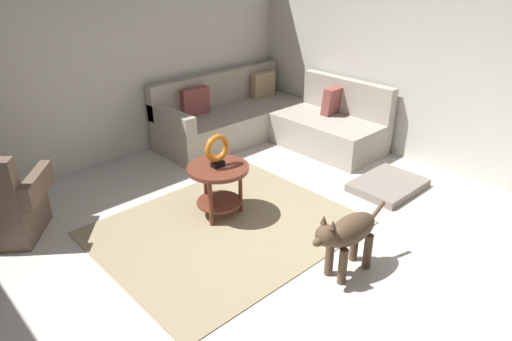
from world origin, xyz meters
name	(u,v)px	position (x,y,z in m)	size (l,w,h in m)	color
ground_plane	(266,273)	(0.00, 0.00, -0.05)	(6.00, 6.00, 0.10)	silver
wall_back	(86,53)	(0.00, 2.94, 1.35)	(6.00, 0.12, 2.70)	silver
wall_right	(457,56)	(2.94, 0.00, 1.35)	(0.12, 6.00, 2.70)	silver
area_rug	(226,228)	(0.15, 0.70, 0.01)	(2.30, 1.90, 0.01)	tan
sectional_couch	(267,121)	(1.99, 2.01, 0.29)	(2.20, 2.25, 0.88)	#B2A899
side_table	(218,178)	(0.26, 0.93, 0.42)	(0.60, 0.60, 0.54)	brown
torus_sculpture	(217,150)	(0.26, 0.93, 0.71)	(0.28, 0.08, 0.33)	black
dog_bed_mat	(388,185)	(1.98, 0.08, 0.04)	(0.80, 0.60, 0.09)	gray
dog	(348,234)	(0.43, -0.48, 0.38)	(0.85, 0.25, 0.63)	brown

